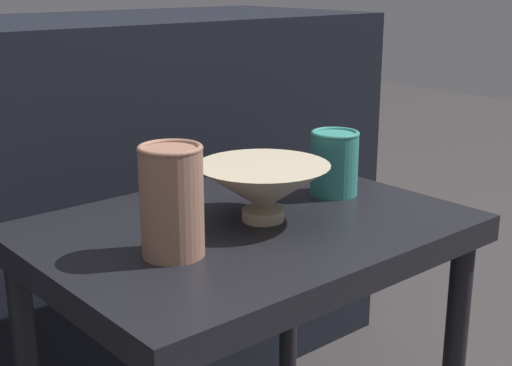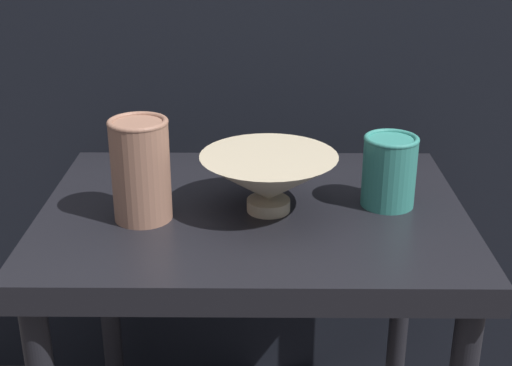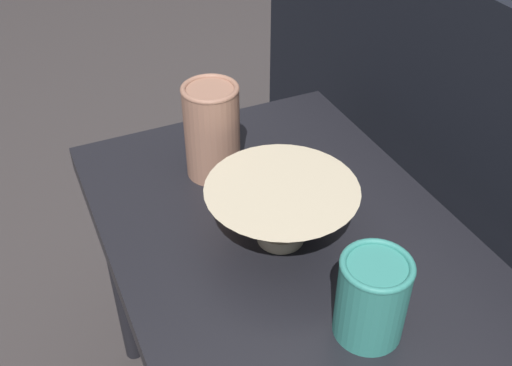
# 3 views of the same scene
# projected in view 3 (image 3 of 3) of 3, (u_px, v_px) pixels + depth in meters

# --- Properties ---
(table) EXTENTS (0.62, 0.46, 0.51)m
(table) POSITION_uv_depth(u_px,v_px,m) (280.00, 259.00, 0.86)
(table) COLOR black
(table) RESTS_ON ground_plane
(bowl) EXTENTS (0.20, 0.20, 0.08)m
(bowl) POSITION_uv_depth(u_px,v_px,m) (281.00, 210.00, 0.76)
(bowl) COLOR #C1B293
(bowl) RESTS_ON table
(vase_textured_left) EXTENTS (0.08, 0.08, 0.15)m
(vase_textured_left) POSITION_uv_depth(u_px,v_px,m) (212.00, 130.00, 0.87)
(vase_textured_left) COLOR #996B56
(vase_textured_left) RESTS_ON table
(vase_colorful_right) EXTENTS (0.08, 0.08, 0.11)m
(vase_colorful_right) POSITION_uv_depth(u_px,v_px,m) (372.00, 296.00, 0.64)
(vase_colorful_right) COLOR teal
(vase_colorful_right) RESTS_ON table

